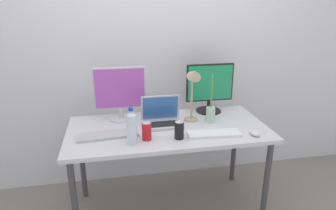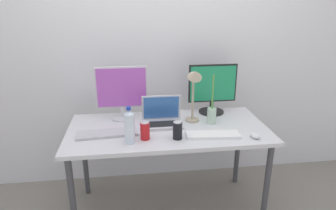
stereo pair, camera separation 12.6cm
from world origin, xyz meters
name	(u,v)px [view 1 (the left image)]	position (x,y,z in m)	size (l,w,h in m)	color
ground_plane	(168,208)	(0.00, 0.00, 0.00)	(16.00, 16.00, 0.00)	gray
wall_back	(155,42)	(0.00, 0.59, 1.30)	(7.00, 0.08, 2.60)	silver
work_desk	(168,135)	(0.00, 0.00, 0.67)	(1.50, 0.73, 0.74)	#424247
monitor_left	(120,92)	(-0.34, 0.24, 0.97)	(0.41, 0.19, 0.43)	silver
monitor_center	(210,87)	(0.41, 0.27, 0.96)	(0.41, 0.21, 0.42)	black
laptop_silver	(161,118)	(-0.04, 0.07, 0.79)	(0.30, 0.21, 0.22)	silver
keyboard_main	(108,135)	(-0.45, -0.07, 0.75)	(0.43, 0.14, 0.02)	#B2B2B7
keyboard_aux	(214,134)	(0.30, -0.19, 0.75)	(0.38, 0.12, 0.02)	white
mouse_by_keyboard	(255,133)	(0.58, -0.26, 0.76)	(0.06, 0.09, 0.04)	silver
water_bottle	(132,127)	(-0.29, -0.22, 0.86)	(0.07, 0.07, 0.26)	silver
soda_can_near_keyboard	(179,130)	(0.04, -0.20, 0.80)	(0.07, 0.07, 0.13)	black
soda_can_by_laptop	(147,131)	(-0.18, -0.18, 0.80)	(0.07, 0.07, 0.13)	red
bamboo_vase	(211,113)	(0.35, 0.04, 0.82)	(0.07, 0.07, 0.39)	#B2D1B7
desk_lamp	(193,85)	(0.21, 0.06, 1.05)	(0.11, 0.18, 0.45)	tan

